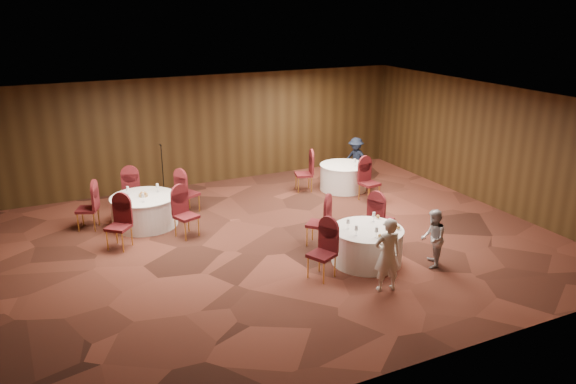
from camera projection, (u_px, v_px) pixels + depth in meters
name	position (u px, v px, depth m)	size (l,w,h in m)	color
ground	(284.00, 241.00, 12.80)	(12.00, 12.00, 0.00)	black
room_shell	(284.00, 158.00, 12.16)	(12.00, 12.00, 12.00)	silver
table_main	(367.00, 245.00, 11.69)	(1.49, 1.49, 0.74)	white
table_left	(145.00, 211.00, 13.61)	(1.59, 1.59, 0.74)	white
table_right	(343.00, 177.00, 16.23)	(1.37, 1.37, 0.74)	white
chairs_main	(341.00, 231.00, 12.06)	(2.81, 2.16, 1.00)	#450D1C
chairs_left	(143.00, 206.00, 13.55)	(3.17, 3.15, 1.00)	#450D1C
chairs_right	(336.00, 179.00, 15.65)	(1.84, 2.15, 1.00)	#450D1C
tabletop_main	(376.00, 225.00, 11.51)	(1.07, 1.05, 0.22)	silver
tabletop_left	(143.00, 193.00, 13.47)	(0.78, 0.75, 0.22)	silver
tabletop_right	(355.00, 161.00, 15.92)	(0.08, 0.08, 0.22)	silver
mic_stand	(164.00, 183.00, 15.49)	(0.24, 0.24, 1.53)	black
woman_a	(387.00, 255.00, 10.43)	(0.53, 0.35, 1.45)	white
woman_b	(433.00, 239.00, 11.42)	(0.59, 0.46, 1.22)	#BCBCC1
man_c	(356.00, 159.00, 17.05)	(0.84, 0.49, 1.31)	black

